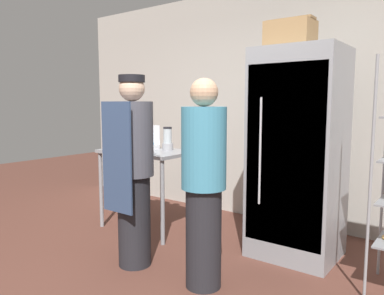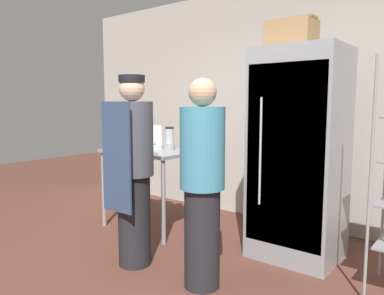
% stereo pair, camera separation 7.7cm
% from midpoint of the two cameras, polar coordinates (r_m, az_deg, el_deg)
% --- Properties ---
extents(back_wall, '(6.40, 0.12, 2.83)m').
position_cam_midpoint_polar(back_wall, '(4.62, 12.60, 6.39)').
color(back_wall, '#B7B2A8').
rests_on(back_wall, ground_plane).
extents(refrigerator, '(0.76, 0.70, 1.92)m').
position_cam_midpoint_polar(refrigerator, '(3.57, 15.20, -1.02)').
color(refrigerator, gray).
rests_on(refrigerator, ground_plane).
extents(prep_counter, '(1.02, 0.62, 0.91)m').
position_cam_midpoint_polar(prep_counter, '(4.25, -7.44, -2.02)').
color(prep_counter, gray).
rests_on(prep_counter, ground_plane).
extents(donut_box, '(0.28, 0.23, 0.27)m').
position_cam_midpoint_polar(donut_box, '(4.34, -7.67, 0.41)').
color(donut_box, white).
rests_on(donut_box, prep_counter).
extents(blender_pitcher, '(0.12, 0.12, 0.26)m').
position_cam_midpoint_polar(blender_pitcher, '(4.21, -4.26, 1.19)').
color(blender_pitcher, '#99999E').
rests_on(blender_pitcher, prep_counter).
extents(cardboard_storage_box, '(0.43, 0.30, 0.27)m').
position_cam_midpoint_polar(cardboard_storage_box, '(3.69, 14.13, 16.31)').
color(cardboard_storage_box, '#937047').
rests_on(cardboard_storage_box, refrigerator).
extents(person_baker, '(0.35, 0.37, 1.67)m').
position_cam_midpoint_polar(person_baker, '(3.28, -9.67, -3.20)').
color(person_baker, '#232328').
rests_on(person_baker, ground_plane).
extents(person_customer, '(0.34, 0.34, 1.62)m').
position_cam_midpoint_polar(person_customer, '(2.86, 1.02, -5.43)').
color(person_customer, '#232328').
rests_on(person_customer, ground_plane).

